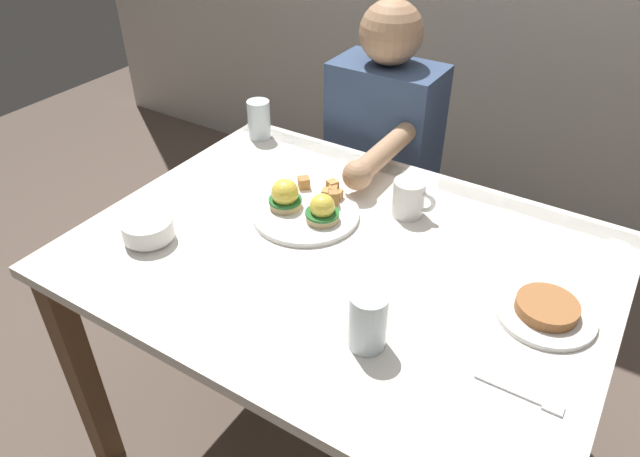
# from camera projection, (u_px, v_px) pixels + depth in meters

# --- Properties ---
(ground_plane) EXTENTS (6.00, 6.00, 0.00)m
(ground_plane) POSITION_uv_depth(u_px,v_px,m) (336.00, 441.00, 1.78)
(ground_plane) COLOR brown
(dining_table) EXTENTS (1.20, 0.90, 0.74)m
(dining_table) POSITION_uv_depth(u_px,v_px,m) (341.00, 285.00, 1.41)
(dining_table) COLOR white
(dining_table) RESTS_ON ground_plane
(eggs_benedict_plate) EXTENTS (0.27, 0.27, 0.09)m
(eggs_benedict_plate) POSITION_uv_depth(u_px,v_px,m) (305.00, 207.00, 1.45)
(eggs_benedict_plate) COLOR white
(eggs_benedict_plate) RESTS_ON dining_table
(fruit_bowl) EXTENTS (0.12, 0.12, 0.05)m
(fruit_bowl) POSITION_uv_depth(u_px,v_px,m) (148.00, 230.00, 1.36)
(fruit_bowl) COLOR white
(fruit_bowl) RESTS_ON dining_table
(coffee_mug) EXTENTS (0.11, 0.08, 0.09)m
(coffee_mug) POSITION_uv_depth(u_px,v_px,m) (409.00, 197.00, 1.44)
(coffee_mug) COLOR white
(coffee_mug) RESTS_ON dining_table
(fork) EXTENTS (0.16, 0.02, 0.00)m
(fork) POSITION_uv_depth(u_px,v_px,m) (524.00, 396.00, 1.01)
(fork) COLOR silver
(fork) RESTS_ON dining_table
(water_glass_near) EXTENTS (0.07, 0.07, 0.12)m
(water_glass_near) POSITION_uv_depth(u_px,v_px,m) (368.00, 323.00, 1.08)
(water_glass_near) COLOR silver
(water_glass_near) RESTS_ON dining_table
(water_glass_far) EXTENTS (0.07, 0.07, 0.12)m
(water_glass_far) POSITION_uv_depth(u_px,v_px,m) (259.00, 121.00, 1.78)
(water_glass_far) COLOR silver
(water_glass_far) RESTS_ON dining_table
(side_plate) EXTENTS (0.20, 0.20, 0.04)m
(side_plate) POSITION_uv_depth(u_px,v_px,m) (546.00, 311.00, 1.16)
(side_plate) COLOR white
(side_plate) RESTS_ON dining_table
(diner_person) EXTENTS (0.34, 0.54, 1.14)m
(diner_person) POSITION_uv_depth(u_px,v_px,m) (380.00, 156.00, 1.90)
(diner_person) COLOR #33333D
(diner_person) RESTS_ON ground_plane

